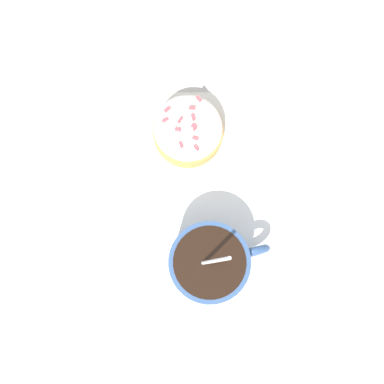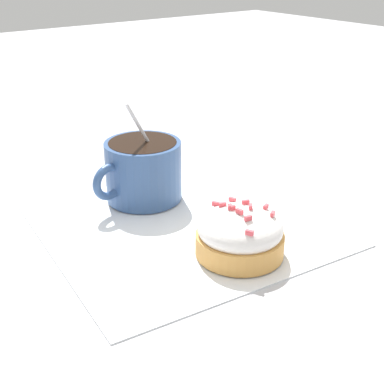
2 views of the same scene
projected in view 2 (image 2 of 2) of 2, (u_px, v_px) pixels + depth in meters
The scene contains 4 objects.
ground_plane at pixel (184, 226), 0.58m from camera, with size 3.00×3.00×0.00m, color #B2B2B7.
paper_napkin at pixel (184, 224), 0.57m from camera, with size 0.30×0.31×0.00m.
coffee_cup at pixel (142, 168), 0.62m from camera, with size 0.09×0.11×0.12m.
frosted_pastry at pixel (240, 234), 0.51m from camera, with size 0.09×0.09×0.05m.
Camera 2 is at (-0.41, 0.30, 0.27)m, focal length 50.00 mm.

